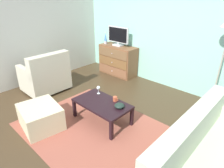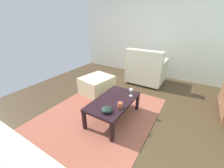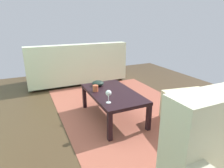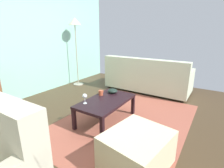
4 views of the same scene
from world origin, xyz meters
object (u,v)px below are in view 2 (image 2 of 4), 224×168
bowl_decorative (107,109)px  wine_glass (131,90)px  ottoman (97,85)px  coffee_table (114,102)px  mug (120,105)px  armchair (146,70)px

bowl_decorative → wine_glass: bearing=170.4°
wine_glass → bowl_decorative: size_ratio=0.93×
bowl_decorative → ottoman: 1.37m
wine_glass → ottoman: (-0.35, -1.04, -0.30)m
coffee_table → ottoman: (-0.64, -0.85, -0.14)m
coffee_table → mug: mug is taller
mug → ottoman: mug is taller
armchair → coffee_table: bearing=1.8°
coffee_table → wine_glass: size_ratio=6.42×
wine_glass → ottoman: bearing=-108.8°
mug → bowl_decorative: 0.23m
bowl_decorative → armchair: bearing=-176.2°
ottoman → coffee_table: bearing=52.8°
armchair → ottoman: bearing=-34.0°
ottoman → mug: bearing=53.4°
wine_glass → armchair: bearing=-170.7°
mug → bowl_decorative: (0.20, -0.11, -0.00)m
mug → armchair: 1.96m
coffee_table → ottoman: ottoman is taller
wine_glass → bowl_decorative: wine_glass is taller
wine_glass → ottoman: 1.13m
bowl_decorative → armchair: armchair is taller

